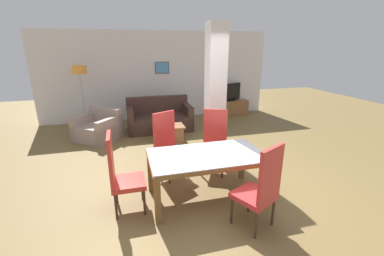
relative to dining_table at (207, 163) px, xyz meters
name	(u,v)px	position (x,y,z in m)	size (l,w,h in m)	color
ground_plane	(206,197)	(0.00, 0.00, -0.59)	(18.00, 18.00, 0.00)	brown
back_wall	(158,76)	(0.00, 4.86, 0.76)	(7.20, 0.09, 2.70)	silver
divider_pillar	(215,93)	(0.67, 1.52, 0.76)	(0.36, 0.35, 2.70)	silver
dining_table	(207,163)	(0.00, 0.00, 0.00)	(1.71, 0.96, 0.73)	brown
dining_chair_near_right	(261,187)	(0.43, -0.85, 0.01)	(0.62, 0.62, 1.16)	red
dining_chair_far_left	(168,144)	(-0.43, 0.90, 0.01)	(0.61, 0.61, 1.16)	red
dining_chair_far_right	(214,140)	(0.43, 0.84, 0.01)	(0.62, 0.62, 1.16)	red
dining_chair_head_left	(120,173)	(-1.25, 0.00, 0.01)	(0.46, 0.46, 1.16)	red
sofa	(159,119)	(-0.20, 3.59, -0.29)	(1.74, 0.92, 0.89)	#3D2822
armchair	(98,129)	(-1.79, 3.19, -0.32)	(1.26, 1.25, 0.75)	gray
coffee_table	(170,133)	(-0.09, 2.56, -0.38)	(0.69, 0.49, 0.40)	brown
bottle	(163,122)	(-0.25, 2.55, -0.08)	(0.08, 0.08, 0.26)	#B2B7BC
tv_stand	(230,107)	(2.38, 4.58, -0.34)	(1.17, 0.40, 0.48)	brown
tv_screen	(231,92)	(2.38, 4.58, 0.18)	(0.78, 0.35, 0.58)	black
floor_lamp	(80,76)	(-2.21, 4.22, 0.90)	(0.37, 0.37, 1.76)	#B7B7BC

